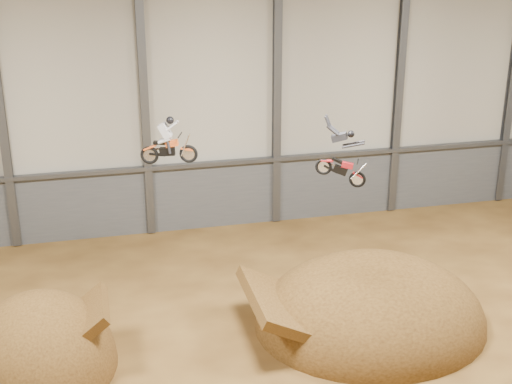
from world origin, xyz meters
TOP-DOWN VIEW (x-y plane):
  - back_wall at (0.00, 15.00)m, footprint 40.00×0.10m
  - lower_band_back at (0.00, 14.90)m, footprint 39.80×0.18m
  - steel_rail at (0.00, 14.75)m, footprint 39.80×0.35m
  - steel_column_1 at (-10.00, 14.80)m, footprint 0.40×0.36m
  - steel_column_2 at (-3.33, 14.80)m, footprint 0.40×0.36m
  - steel_column_3 at (3.33, 14.80)m, footprint 0.40×0.36m
  - steel_column_4 at (10.00, 14.80)m, footprint 0.40×0.36m
  - steel_column_5 at (16.67, 14.80)m, footprint 0.40×0.36m
  - takeoff_ramp at (-8.43, 3.67)m, footprint 5.46×6.30m
  - landing_ramp at (4.28, 3.68)m, footprint 9.31×8.24m
  - fmx_rider_a at (-3.09, 6.99)m, footprint 2.51×1.55m
  - fmx_rider_b at (2.15, 2.38)m, footprint 2.91×1.85m

SIDE VIEW (x-z plane):
  - takeoff_ramp at x=-8.43m, z-range -2.73..2.73m
  - landing_ramp at x=4.28m, z-range -2.69..2.69m
  - lower_band_back at x=0.00m, z-range 0.00..3.50m
  - steel_rail at x=0.00m, z-range 3.45..3.65m
  - back_wall at x=0.00m, z-range 0.00..14.00m
  - steel_column_1 at x=-10.00m, z-range 0.05..13.95m
  - steel_column_2 at x=-3.33m, z-range 0.05..13.95m
  - steel_column_3 at x=3.33m, z-range 0.05..13.95m
  - steel_column_4 at x=10.00m, z-range 0.05..13.95m
  - steel_column_5 at x=16.67m, z-range 0.05..13.95m
  - fmx_rider_a at x=-3.09m, z-range 6.23..8.38m
  - fmx_rider_b at x=2.15m, z-range 6.43..9.10m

